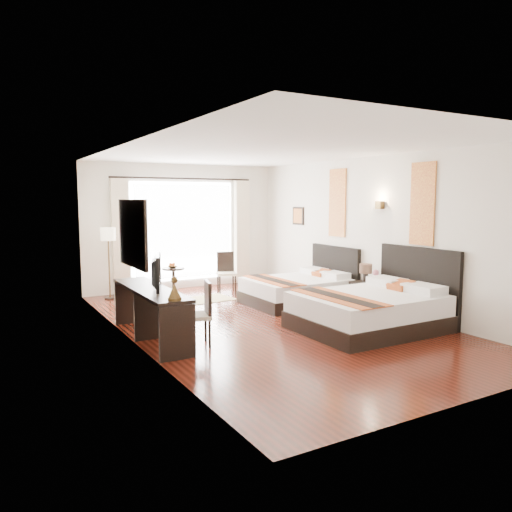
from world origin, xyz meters
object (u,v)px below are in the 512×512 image
floor_lamp (108,239)px  fruit_bowl (172,267)px  vase (376,282)px  side_table (174,281)px  table_lamp (366,270)px  desk_chair (196,326)px  nightstand (368,297)px  bed_near (373,309)px  bed_far (300,289)px  window_chair (226,280)px  television (152,272)px  console_desk (150,314)px

floor_lamp → fruit_bowl: (1.30, -0.14, -0.64)m
vase → side_table: vase is taller
floor_lamp → side_table: size_ratio=2.58×
table_lamp → vase: bearing=-93.0°
desk_chair → table_lamp: bearing=-156.9°
table_lamp → side_table: bearing=126.9°
nightstand → table_lamp: table_lamp is taller
bed_near → side_table: size_ratio=3.91×
bed_near → bed_far: 2.17m
nightstand → vase: size_ratio=4.02×
table_lamp → floor_lamp: bearing=138.1°
bed_far → fruit_bowl: (-1.82, 2.14, 0.31)m
bed_far → desk_chair: bed_far is taller
desk_chair → nightstand: bearing=-158.7°
floor_lamp → bed_near: bearing=-56.1°
window_chair → bed_near: bearing=26.6°
bed_near → television: (-3.18, 1.11, 0.68)m
floor_lamp → fruit_bowl: 1.45m
desk_chair → bed_near: bearing=-176.3°
vase → side_table: size_ratio=0.25×
television → fruit_bowl: size_ratio=4.23×
bed_far → side_table: size_ratio=3.42×
television → desk_chair: (0.43, -0.55, -0.73)m
window_chair → nightstand: bearing=42.2°
bed_near → console_desk: bearing=159.8°
table_lamp → vase: size_ratio=2.58×
table_lamp → floor_lamp: floor_lamp is taller
console_desk → side_table: 3.51m
desk_chair → floor_lamp: floor_lamp is taller
bed_near → window_chair: size_ratio=2.54×
television → fruit_bowl: bearing=-4.3°
vase → floor_lamp: 5.30m
bed_near → bed_far: bed_near is taller
vase → fruit_bowl: 4.31m
table_lamp → fruit_bowl: bearing=127.4°
fruit_bowl → nightstand: bearing=-53.9°
bed_far → floor_lamp: bearing=143.8°
table_lamp → console_desk: table_lamp is taller
desk_chair → side_table: 3.92m
bed_far → side_table: (-1.79, 2.16, -0.00)m
bed_near → table_lamp: (0.80, 1.05, 0.42)m
bed_near → bed_far: bearing=86.5°
desk_chair → floor_lamp: bearing=-71.2°
nightstand → television: television is taller
nightstand → vase: bearing=-84.6°
table_lamp → console_desk: size_ratio=0.16×
bed_far → table_lamp: bearing=-59.3°
bed_near → desk_chair: (-2.74, 0.56, -0.05)m
bed_near → floor_lamp: bearing=123.9°
floor_lamp → table_lamp: bearing=-41.9°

